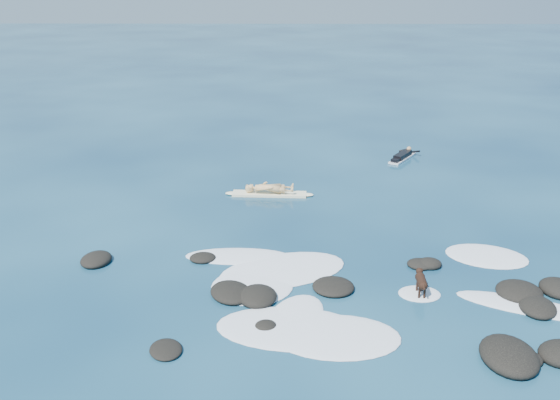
{
  "coord_description": "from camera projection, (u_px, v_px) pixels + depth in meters",
  "views": [
    {
      "loc": [
        -1.03,
        -14.83,
        7.99
      ],
      "look_at": [
        -1.26,
        4.0,
        0.9
      ],
      "focal_mm": 40.0,
      "sensor_mm": 36.0,
      "label": 1
    }
  ],
  "objects": [
    {
      "name": "dog",
      "position": [
        421.0,
        281.0,
        15.98
      ],
      "size": [
        0.27,
        1.01,
        0.64
      ],
      "rotation": [
        0.0,
        0.0,
        1.53
      ],
      "color": "black",
      "rests_on": "ground"
    },
    {
      "name": "paddling_surfer_rig",
      "position": [
        403.0,
        156.0,
        27.45
      ],
      "size": [
        1.6,
        2.11,
        0.4
      ],
      "rotation": [
        0.0,
        0.0,
        1.01
      ],
      "color": "silver",
      "rests_on": "ground"
    },
    {
      "name": "breaking_foam",
      "position": [
        346.0,
        293.0,
        16.2
      ],
      "size": [
        11.64,
        6.45,
        0.12
      ],
      "color": "white",
      "rests_on": "ground"
    },
    {
      "name": "standing_surfer_rig",
      "position": [
        269.0,
        176.0,
        22.89
      ],
      "size": [
        3.3,
        0.69,
        1.88
      ],
      "rotation": [
        0.0,
        0.0,
        -0.04
      ],
      "color": "#FCF9CA",
      "rests_on": "ground"
    },
    {
      "name": "ground",
      "position": [
        325.0,
        284.0,
        16.68
      ],
      "size": [
        160.0,
        160.0,
        0.0
      ],
      "primitive_type": "plane",
      "color": "#0A2642",
      "rests_on": "ground"
    },
    {
      "name": "reef_rocks",
      "position": [
        416.0,
        308.0,
        15.36
      ],
      "size": [
        14.18,
        6.01,
        0.47
      ],
      "color": "black",
      "rests_on": "ground"
    }
  ]
}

